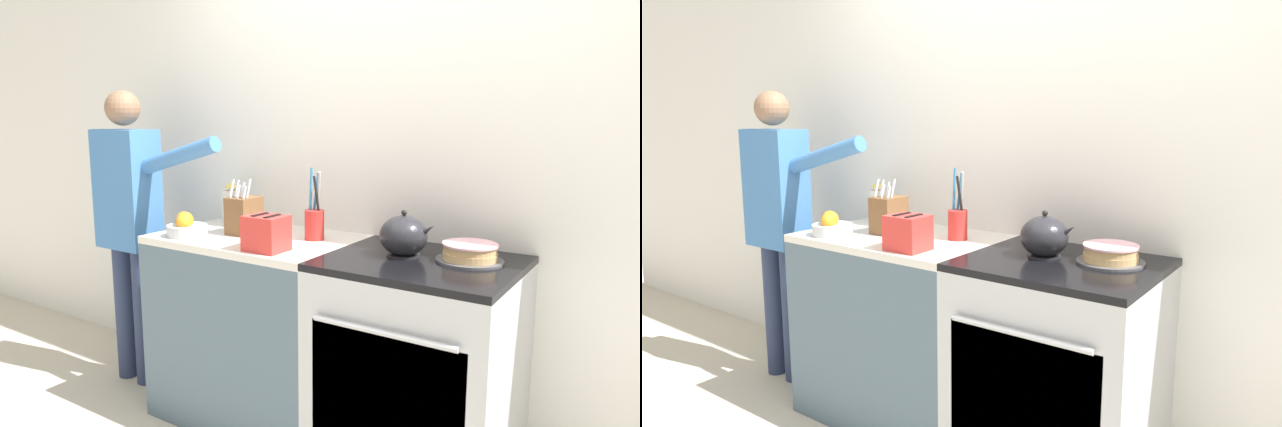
# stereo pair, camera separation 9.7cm
# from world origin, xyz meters

# --- Properties ---
(wall_back) EXTENTS (8.00, 0.04, 2.60)m
(wall_back) POSITION_xyz_m (0.00, 0.67, 1.30)
(wall_back) COLOR silver
(wall_back) RESTS_ON ground_plane
(counter_cabinet) EXTENTS (0.95, 0.65, 0.93)m
(counter_cabinet) POSITION_xyz_m (-0.62, 0.32, 0.46)
(counter_cabinet) COLOR #4C6070
(counter_cabinet) RESTS_ON ground_plane
(stove_range) EXTENTS (0.76, 0.68, 0.93)m
(stove_range) POSITION_xyz_m (0.24, 0.32, 0.46)
(stove_range) COLOR #B7BABF
(stove_range) RESTS_ON ground_plane
(layer_cake) EXTENTS (0.27, 0.27, 0.07)m
(layer_cake) POSITION_xyz_m (0.41, 0.40, 0.96)
(layer_cake) COLOR #4C4C51
(layer_cake) RESTS_ON stove_range
(tea_kettle) EXTENTS (0.24, 0.20, 0.19)m
(tea_kettle) POSITION_xyz_m (0.15, 0.35, 1.01)
(tea_kettle) COLOR #232328
(tea_kettle) RESTS_ON stove_range
(knife_block) EXTENTS (0.13, 0.16, 0.27)m
(knife_block) POSITION_xyz_m (-0.70, 0.33, 1.02)
(knife_block) COLOR brown
(knife_block) RESTS_ON counter_cabinet
(utensil_crock) EXTENTS (0.09, 0.09, 0.34)m
(utensil_crock) POSITION_xyz_m (-0.34, 0.40, 1.01)
(utensil_crock) COLOR red
(utensil_crock) RESTS_ON counter_cabinet
(fruit_bowl) EXTENTS (0.19, 0.19, 0.12)m
(fruit_bowl) POSITION_xyz_m (-0.90, 0.13, 0.97)
(fruit_bowl) COLOR #B7BABF
(fruit_bowl) RESTS_ON counter_cabinet
(toaster) EXTENTS (0.19, 0.14, 0.16)m
(toaster) POSITION_xyz_m (-0.39, 0.11, 1.00)
(toaster) COLOR red
(toaster) RESTS_ON counter_cabinet
(milk_carton) EXTENTS (0.07, 0.07, 0.22)m
(milk_carton) POSITION_xyz_m (-0.94, 0.51, 1.03)
(milk_carton) COLOR white
(milk_carton) RESTS_ON counter_cabinet
(person_baker) EXTENTS (0.93, 0.20, 1.63)m
(person_baker) POSITION_xyz_m (-1.45, 0.24, 0.97)
(person_baker) COLOR #283351
(person_baker) RESTS_ON ground_plane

